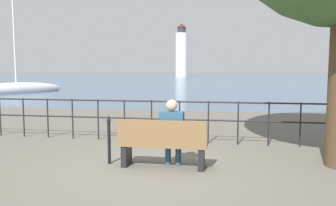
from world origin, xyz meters
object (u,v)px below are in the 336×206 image
object	(u,v)px
park_bench	(163,145)
sailboat_2	(16,89)
seated_person_left	(172,130)
closed_umbrella	(109,137)
harbor_lighthouse	(182,52)

from	to	relation	value
park_bench	sailboat_2	size ratio (longest dim) A/B	0.13
sailboat_2	seated_person_left	bearing A→B (deg)	-27.80
closed_umbrella	sailboat_2	bearing A→B (deg)	128.72
seated_person_left	harbor_lighthouse	size ratio (longest dim) A/B	0.07
park_bench	seated_person_left	bearing A→B (deg)	24.51
sailboat_2	park_bench	bearing A→B (deg)	-28.19
closed_umbrella	harbor_lighthouse	distance (m)	110.89
seated_person_left	closed_umbrella	world-z (taller)	seated_person_left
closed_umbrella	sailboat_2	distance (m)	23.85
sailboat_2	harbor_lighthouse	size ratio (longest dim) A/B	0.69
seated_person_left	sailboat_2	size ratio (longest dim) A/B	0.10
closed_umbrella	park_bench	bearing A→B (deg)	-4.50
harbor_lighthouse	sailboat_2	bearing A→B (deg)	-90.90
sailboat_2	harbor_lighthouse	bearing A→B (deg)	110.39
sailboat_2	harbor_lighthouse	xyz separation A→B (m)	(1.43, 91.16, 8.32)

